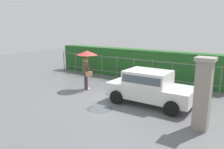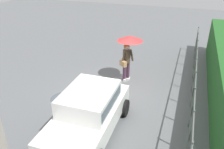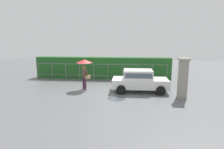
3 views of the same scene
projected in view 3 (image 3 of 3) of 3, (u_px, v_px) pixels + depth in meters
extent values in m
plane|color=slate|center=(105.00, 91.00, 12.99)|extent=(40.00, 40.00, 0.00)
cube|color=white|center=(140.00, 83.00, 12.85)|extent=(3.72, 1.70, 0.60)
cube|color=white|center=(138.00, 74.00, 12.75)|extent=(1.92, 1.47, 0.60)
cube|color=#4C5B66|center=(138.00, 74.00, 12.75)|extent=(1.77, 1.49, 0.33)
cylinder|color=black|center=(157.00, 84.00, 13.62)|extent=(0.60, 0.19, 0.60)
cylinder|color=black|center=(161.00, 91.00, 11.97)|extent=(0.60, 0.19, 0.60)
cylinder|color=black|center=(122.00, 84.00, 13.83)|extent=(0.60, 0.19, 0.60)
cylinder|color=black|center=(121.00, 90.00, 12.18)|extent=(0.60, 0.19, 0.60)
cube|color=red|center=(113.00, 79.00, 13.51)|extent=(0.06, 0.20, 0.16)
cube|color=red|center=(112.00, 82.00, 12.44)|extent=(0.06, 0.20, 0.16)
cylinder|color=#47283D|center=(84.00, 83.00, 13.42)|extent=(0.15, 0.15, 0.86)
cylinder|color=#47283D|center=(85.00, 84.00, 13.28)|extent=(0.15, 0.15, 0.86)
cube|color=white|center=(84.00, 88.00, 13.53)|extent=(0.26, 0.10, 0.08)
cube|color=white|center=(86.00, 89.00, 13.40)|extent=(0.26, 0.10, 0.08)
cylinder|color=#473828|center=(84.00, 73.00, 13.22)|extent=(0.34, 0.34, 0.58)
sphere|color=#DBAD89|center=(84.00, 67.00, 13.14)|extent=(0.22, 0.22, 0.22)
sphere|color=olive|center=(84.00, 67.00, 13.12)|extent=(0.25, 0.25, 0.25)
cylinder|color=#473828|center=(83.00, 72.00, 13.42)|extent=(0.23, 0.21, 0.56)
cylinder|color=#473828|center=(87.00, 73.00, 13.12)|extent=(0.23, 0.21, 0.56)
cylinder|color=#B2B2B7|center=(84.00, 68.00, 13.28)|extent=(0.02, 0.02, 0.77)
cone|color=red|center=(84.00, 61.00, 13.19)|extent=(1.10, 1.10, 0.23)
cube|color=tan|center=(88.00, 77.00, 13.17)|extent=(0.33, 0.37, 0.24)
cube|color=gray|center=(183.00, 79.00, 11.24)|extent=(0.48, 0.48, 2.30)
cube|color=#9E998E|center=(184.00, 59.00, 11.02)|extent=(0.60, 0.60, 0.12)
cylinder|color=#59605B|center=(39.00, 71.00, 16.60)|extent=(0.05, 0.05, 1.50)
cylinder|color=#59605B|center=(52.00, 71.00, 16.48)|extent=(0.05, 0.05, 1.50)
cylinder|color=#59605B|center=(66.00, 72.00, 16.36)|extent=(0.05, 0.05, 1.50)
cylinder|color=#59605B|center=(80.00, 72.00, 16.24)|extent=(0.05, 0.05, 1.50)
cylinder|color=#59605B|center=(94.00, 72.00, 16.13)|extent=(0.05, 0.05, 1.50)
cylinder|color=#59605B|center=(108.00, 72.00, 16.01)|extent=(0.05, 0.05, 1.50)
cylinder|color=#59605B|center=(122.00, 72.00, 15.89)|extent=(0.05, 0.05, 1.50)
cylinder|color=#59605B|center=(137.00, 73.00, 15.77)|extent=(0.05, 0.05, 1.50)
cylinder|color=#59605B|center=(152.00, 73.00, 15.65)|extent=(0.05, 0.05, 1.50)
cylinder|color=#59605B|center=(167.00, 73.00, 15.53)|extent=(0.05, 0.05, 1.50)
cube|color=#59605B|center=(101.00, 64.00, 15.94)|extent=(10.98, 0.03, 0.04)
cube|color=#59605B|center=(101.00, 76.00, 16.12)|extent=(10.98, 0.03, 0.04)
cube|color=#235B23|center=(103.00, 68.00, 17.10)|extent=(11.98, 0.90, 1.90)
cylinder|color=#4C545B|center=(116.00, 99.00, 11.36)|extent=(1.08, 1.08, 0.00)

